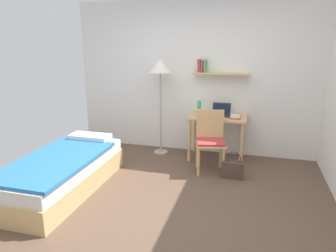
{
  "coord_description": "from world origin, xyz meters",
  "views": [
    {
      "loc": [
        0.9,
        -3.27,
        1.95
      ],
      "look_at": [
        -0.14,
        0.51,
        0.85
      ],
      "focal_mm": 33.08,
      "sensor_mm": 36.0,
      "label": 1
    }
  ],
  "objects_px": {
    "desk": "(217,124)",
    "desk_chair": "(210,138)",
    "book_stack": "(235,117)",
    "handbag": "(233,169)",
    "standing_lamp": "(160,71)",
    "laptop": "(221,112)",
    "bed": "(63,172)",
    "water_bottle": "(199,107)"
  },
  "relations": [
    {
      "from": "standing_lamp",
      "to": "book_stack",
      "type": "distance_m",
      "value": 1.44
    },
    {
      "from": "desk",
      "to": "desk_chair",
      "type": "xyz_separation_m",
      "value": [
        -0.04,
        -0.51,
        -0.08
      ]
    },
    {
      "from": "bed",
      "to": "water_bottle",
      "type": "height_order",
      "value": "water_bottle"
    },
    {
      "from": "standing_lamp",
      "to": "water_bottle",
      "type": "bearing_deg",
      "value": 5.74
    },
    {
      "from": "standing_lamp",
      "to": "laptop",
      "type": "relative_size",
      "value": 5.36
    },
    {
      "from": "laptop",
      "to": "book_stack",
      "type": "relative_size",
      "value": 1.35
    },
    {
      "from": "water_bottle",
      "to": "handbag",
      "type": "height_order",
      "value": "water_bottle"
    },
    {
      "from": "desk_chair",
      "to": "handbag",
      "type": "bearing_deg",
      "value": -29.15
    },
    {
      "from": "water_bottle",
      "to": "book_stack",
      "type": "height_order",
      "value": "water_bottle"
    },
    {
      "from": "laptop",
      "to": "book_stack",
      "type": "bearing_deg",
      "value": -26.28
    },
    {
      "from": "bed",
      "to": "water_bottle",
      "type": "bearing_deg",
      "value": 49.04
    },
    {
      "from": "desk",
      "to": "desk_chair",
      "type": "relative_size",
      "value": 1.01
    },
    {
      "from": "standing_lamp",
      "to": "water_bottle",
      "type": "height_order",
      "value": "standing_lamp"
    },
    {
      "from": "desk_chair",
      "to": "laptop",
      "type": "xyz_separation_m",
      "value": [
        0.09,
        0.57,
        0.28
      ]
    },
    {
      "from": "laptop",
      "to": "standing_lamp",
      "type": "bearing_deg",
      "value": -177.27
    },
    {
      "from": "handbag",
      "to": "water_bottle",
      "type": "bearing_deg",
      "value": 129.49
    },
    {
      "from": "bed",
      "to": "desk_chair",
      "type": "relative_size",
      "value": 2.15
    },
    {
      "from": "book_stack",
      "to": "handbag",
      "type": "distance_m",
      "value": 0.91
    },
    {
      "from": "laptop",
      "to": "handbag",
      "type": "xyz_separation_m",
      "value": [
        0.28,
        -0.78,
        -0.66
      ]
    },
    {
      "from": "desk",
      "to": "standing_lamp",
      "type": "xyz_separation_m",
      "value": [
        -0.98,
        0.01,
        0.85
      ]
    },
    {
      "from": "desk",
      "to": "standing_lamp",
      "type": "bearing_deg",
      "value": 179.58
    },
    {
      "from": "desk",
      "to": "water_bottle",
      "type": "distance_m",
      "value": 0.42
    },
    {
      "from": "desk",
      "to": "desk_chair",
      "type": "height_order",
      "value": "desk_chair"
    },
    {
      "from": "bed",
      "to": "laptop",
      "type": "xyz_separation_m",
      "value": [
        1.89,
        1.73,
        0.55
      ]
    },
    {
      "from": "bed",
      "to": "laptop",
      "type": "bearing_deg",
      "value": 42.46
    },
    {
      "from": "desk_chair",
      "to": "book_stack",
      "type": "height_order",
      "value": "desk_chair"
    },
    {
      "from": "standing_lamp",
      "to": "handbag",
      "type": "xyz_separation_m",
      "value": [
        1.31,
        -0.73,
        -1.31
      ]
    },
    {
      "from": "bed",
      "to": "laptop",
      "type": "height_order",
      "value": "laptop"
    },
    {
      "from": "desk",
      "to": "standing_lamp",
      "type": "relative_size",
      "value": 0.57
    },
    {
      "from": "desk",
      "to": "handbag",
      "type": "height_order",
      "value": "desk"
    },
    {
      "from": "standing_lamp",
      "to": "laptop",
      "type": "xyz_separation_m",
      "value": [
        1.03,
        0.05,
        -0.65
      ]
    },
    {
      "from": "bed",
      "to": "desk_chair",
      "type": "xyz_separation_m",
      "value": [
        1.8,
        1.16,
        0.27
      ]
    },
    {
      "from": "desk",
      "to": "bed",
      "type": "bearing_deg",
      "value": -137.74
    },
    {
      "from": "standing_lamp",
      "to": "laptop",
      "type": "bearing_deg",
      "value": 2.73
    },
    {
      "from": "standing_lamp",
      "to": "book_stack",
      "type": "bearing_deg",
      "value": -3.03
    },
    {
      "from": "desk_chair",
      "to": "standing_lamp",
      "type": "relative_size",
      "value": 0.56
    },
    {
      "from": "desk_chair",
      "to": "laptop",
      "type": "relative_size",
      "value": 3.01
    },
    {
      "from": "desk_chair",
      "to": "handbag",
      "type": "xyz_separation_m",
      "value": [
        0.37,
        -0.21,
        -0.37
      ]
    },
    {
      "from": "book_stack",
      "to": "desk",
      "type": "bearing_deg",
      "value": 168.11
    },
    {
      "from": "laptop",
      "to": "handbag",
      "type": "distance_m",
      "value": 1.05
    },
    {
      "from": "laptop",
      "to": "desk_chair",
      "type": "bearing_deg",
      "value": -99.02
    },
    {
      "from": "water_bottle",
      "to": "handbag",
      "type": "bearing_deg",
      "value": -50.51
    }
  ]
}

